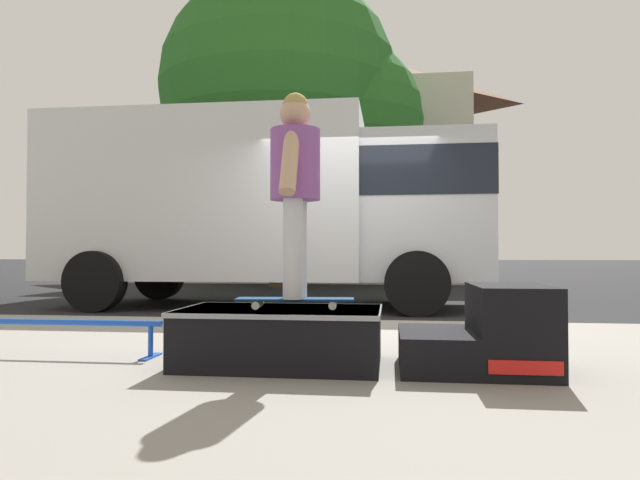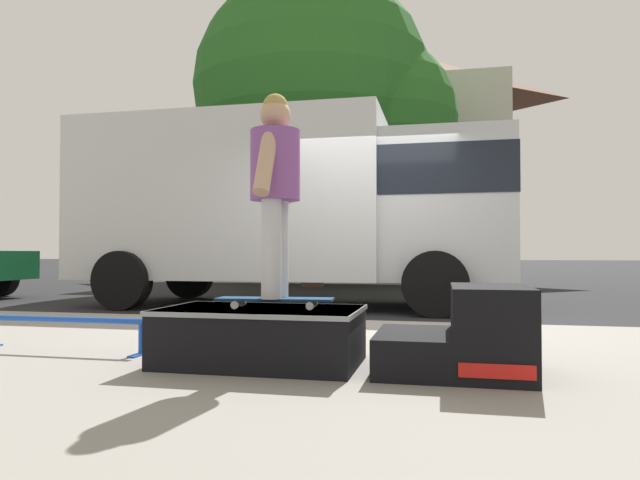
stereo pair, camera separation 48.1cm
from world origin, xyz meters
The scene contains 10 objects.
ground_plane centered at (0.00, 0.00, 0.00)m, with size 140.00×140.00×0.00m, color black.
sidewalk_slab centered at (0.00, -3.00, 0.06)m, with size 50.00×5.00×0.12m, color gray.
skate_box centered at (-0.15, -3.11, 0.32)m, with size 1.33×0.80×0.38m.
kicker_ramp centered at (1.18, -3.11, 0.34)m, with size 0.93×0.78×0.54m.
grind_rail centered at (-1.79, -2.96, 0.32)m, with size 1.49×0.28×0.26m.
skateboard centered at (-0.06, -3.11, 0.55)m, with size 0.79×0.26×0.07m.
skater_kid centered at (-0.06, -3.11, 1.37)m, with size 0.33×0.71×1.37m.
box_truck centered at (-1.38, 2.20, 1.70)m, with size 6.91×2.63×3.05m.
street_tree_main centered at (-1.88, 7.42, 4.86)m, with size 6.75×6.13×8.10m.
house_behind centered at (-1.57, 12.97, 4.24)m, with size 9.54×8.22×8.40m.
Camera 1 is at (0.57, -6.79, 0.86)m, focal length 31.54 mm.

